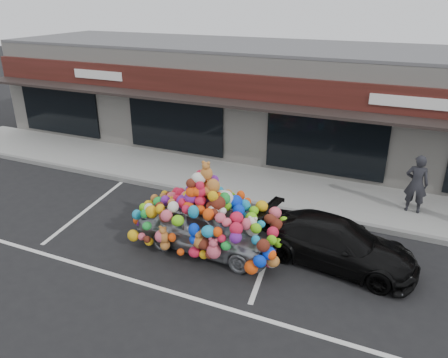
% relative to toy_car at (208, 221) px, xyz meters
% --- Properties ---
extents(ground, '(90.00, 90.00, 0.00)m').
position_rel_toy_car_xyz_m(ground, '(-1.25, 0.27, -0.79)').
color(ground, black).
rests_on(ground, ground).
extents(shop_building, '(24.00, 7.20, 4.31)m').
position_rel_toy_car_xyz_m(shop_building, '(-1.25, 8.71, 1.37)').
color(shop_building, beige).
rests_on(shop_building, ground).
extents(sidewalk, '(26.00, 3.00, 0.15)m').
position_rel_toy_car_xyz_m(sidewalk, '(-1.25, 4.27, -0.72)').
color(sidewalk, gray).
rests_on(sidewalk, ground).
extents(kerb, '(26.00, 0.18, 0.16)m').
position_rel_toy_car_xyz_m(kerb, '(-1.25, 2.77, -0.72)').
color(kerb, slate).
rests_on(kerb, ground).
extents(parking_stripe_left, '(0.73, 4.37, 0.01)m').
position_rel_toy_car_xyz_m(parking_stripe_left, '(-4.45, 0.47, -0.79)').
color(parking_stripe_left, silver).
rests_on(parking_stripe_left, ground).
extents(parking_stripe_mid, '(0.73, 4.37, 0.01)m').
position_rel_toy_car_xyz_m(parking_stripe_mid, '(1.55, 0.47, -0.79)').
color(parking_stripe_mid, silver).
rests_on(parking_stripe_mid, ground).
extents(lane_line, '(14.00, 0.12, 0.01)m').
position_rel_toy_car_xyz_m(lane_line, '(0.75, -2.03, -0.79)').
color(lane_line, silver).
rests_on(lane_line, ground).
extents(toy_car, '(2.75, 4.09, 2.34)m').
position_rel_toy_car_xyz_m(toy_car, '(0.00, 0.00, 0.00)').
color(toy_car, gray).
rests_on(toy_car, ground).
extents(black_sedan, '(2.09, 4.12, 1.14)m').
position_rel_toy_car_xyz_m(black_sedan, '(3.19, 0.66, -0.22)').
color(black_sedan, black).
rests_on(black_sedan, ground).
extents(pedestrian_a, '(0.67, 0.46, 1.80)m').
position_rel_toy_car_xyz_m(pedestrian_a, '(4.83, 4.19, 0.26)').
color(pedestrian_a, black).
rests_on(pedestrian_a, sidewalk).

